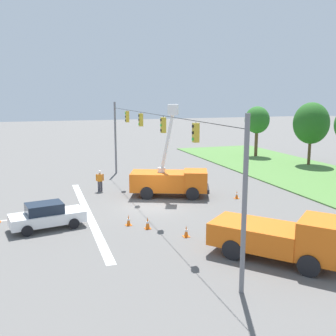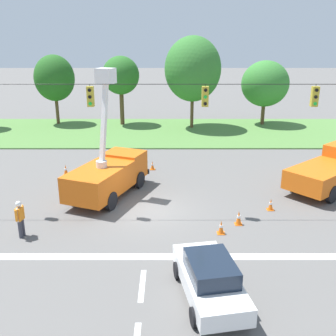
{
  "view_description": "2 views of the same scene",
  "coord_description": "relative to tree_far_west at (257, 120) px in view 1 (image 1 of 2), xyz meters",
  "views": [
    {
      "loc": [
        26.01,
        -7.5,
        7.87
      ],
      "look_at": [
        -1.42,
        1.7,
        2.47
      ],
      "focal_mm": 42.0,
      "sensor_mm": 36.0,
      "label": 1
    },
    {
      "loc": [
        0.95,
        -18.91,
        8.74
      ],
      "look_at": [
        0.99,
        0.51,
        2.23
      ],
      "focal_mm": 42.0,
      "sensor_mm": 36.0,
      "label": 2
    }
  ],
  "objects": [
    {
      "name": "ground_plane",
      "position": [
        18.04,
        -19.26,
        -4.69
      ],
      "size": [
        200.0,
        200.0,
        0.0
      ],
      "primitive_type": "plane",
      "color": "#605E5B"
    },
    {
      "name": "lane_markings",
      "position": [
        18.04,
        -25.26,
        -4.69
      ],
      "size": [
        17.6,
        15.25,
        0.01
      ],
      "color": "silver",
      "rests_on": "ground"
    },
    {
      "name": "signal_gantry",
      "position": [
        18.09,
        -19.26,
        -0.11
      ],
      "size": [
        26.2,
        0.33,
        7.2
      ],
      "color": "slate",
      "rests_on": "ground"
    },
    {
      "name": "tree_far_west",
      "position": [
        0.0,
        0.0,
        0.0
      ],
      "size": [
        3.28,
        3.09,
        6.45
      ],
      "color": "brown",
      "rests_on": "ground"
    },
    {
      "name": "tree_west",
      "position": [
        7.49,
        2.36,
        0.06
      ],
      "size": [
        4.05,
        3.88,
        7.07
      ],
      "color": "brown",
      "rests_on": "ground"
    },
    {
      "name": "utility_truck_bucket_lift",
      "position": [
        15.59,
        -17.06,
        -3.31
      ],
      "size": [
        4.45,
        6.53,
        7.16
      ],
      "color": "orange",
      "rests_on": "ground"
    },
    {
      "name": "utility_truck_support_near",
      "position": [
        28.81,
        -15.92,
        -3.53
      ],
      "size": [
        6.33,
        5.96,
        2.33
      ],
      "color": "orange",
      "rests_on": "ground"
    },
    {
      "name": "sedan_white",
      "position": [
        20.44,
        -26.47,
        -3.9
      ],
      "size": [
        2.5,
        4.55,
        1.56
      ],
      "color": "white",
      "rests_on": "ground"
    },
    {
      "name": "road_worker",
      "position": [
        12.29,
        -22.03,
        -3.69
      ],
      "size": [
        0.31,
        0.64,
        1.77
      ],
      "color": "#383842",
      "rests_on": "ground"
    },
    {
      "name": "traffic_cone_foreground_left",
      "position": [
        24.43,
        -19.1,
        -4.37
      ],
      "size": [
        0.36,
        0.36,
        0.65
      ],
      "color": "orange",
      "rests_on": "ground"
    },
    {
      "name": "traffic_cone_mid_left",
      "position": [
        12.2,
        -13.52,
        -4.34
      ],
      "size": [
        0.36,
        0.36,
        0.71
      ],
      "color": "orange",
      "rests_on": "ground"
    },
    {
      "name": "traffic_cone_mid_right",
      "position": [
        17.92,
        -12.4,
        -4.39
      ],
      "size": [
        0.36,
        0.36,
        0.62
      ],
      "color": "orange",
      "rests_on": "ground"
    },
    {
      "name": "traffic_cone_near_bucket",
      "position": [
        21.47,
        -21.73,
        -4.37
      ],
      "size": [
        0.36,
        0.36,
        0.67
      ],
      "color": "orange",
      "rests_on": "ground"
    },
    {
      "name": "traffic_cone_lane_edge_b",
      "position": [
        22.45,
        -20.79,
        -4.33
      ],
      "size": [
        0.36,
        0.36,
        0.73
      ],
      "color": "orange",
      "rests_on": "ground"
    }
  ]
}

